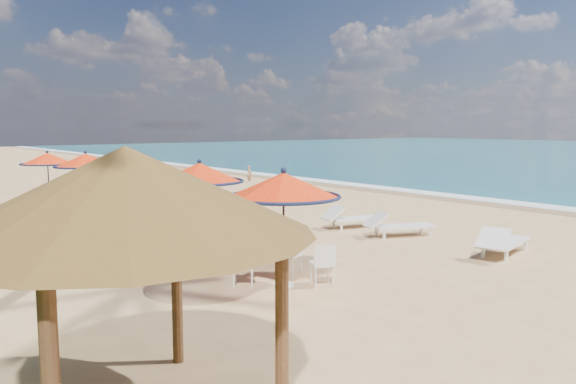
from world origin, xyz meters
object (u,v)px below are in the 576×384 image
(station_3, at_px, (85,168))
(station_4, at_px, (49,163))
(station_2, at_px, (127,169))
(lounger_far, at_px, (352,217))
(station_0, at_px, (284,199))
(lounger_mid, at_px, (397,225))
(palapa, at_px, (126,193))
(lounger_near, at_px, (502,241))
(station_1, at_px, (199,184))

(station_3, distance_m, station_4, 3.38)
(station_2, bearing_deg, lounger_far, -33.79)
(station_2, distance_m, station_4, 7.28)
(station_0, bearing_deg, station_3, 89.79)
(lounger_mid, bearing_deg, palapa, -130.20)
(station_0, distance_m, station_4, 14.48)
(station_3, height_order, palapa, palapa)
(station_4, xyz_separation_m, lounger_near, (5.78, -15.86, -1.28))
(station_4, relative_size, lounger_near, 0.97)
(station_1, relative_size, lounger_far, 1.11)
(lounger_far, relative_size, palapa, 0.54)
(station_1, distance_m, lounger_mid, 5.71)
(station_2, xyz_separation_m, palapa, (-4.36, -10.25, 0.60))
(lounger_mid, relative_size, palapa, 0.54)
(station_2, xyz_separation_m, lounger_near, (5.68, -8.58, -1.50))
(station_1, xyz_separation_m, lounger_far, (5.17, -0.21, -1.35))
(station_1, relative_size, station_4, 1.07)
(station_4, distance_m, lounger_far, 12.40)
(station_4, xyz_separation_m, lounger_far, (5.63, -10.98, -1.30))
(station_4, distance_m, lounger_mid, 13.98)
(station_2, bearing_deg, palapa, -113.05)
(station_3, bearing_deg, station_4, 93.94)
(station_4, xyz_separation_m, lounger_mid, (5.65, -12.72, -1.30))
(station_4, bearing_deg, station_2, -89.20)
(palapa, bearing_deg, lounger_far, 33.52)
(station_4, bearing_deg, station_3, -86.06)
(palapa, bearing_deg, lounger_mid, 25.87)
(station_0, distance_m, lounger_mid, 5.89)
(lounger_mid, bearing_deg, station_4, 137.87)
(lounger_mid, height_order, palapa, palapa)
(station_2, bearing_deg, station_4, 90.80)
(station_3, distance_m, lounger_far, 9.42)
(palapa, bearing_deg, station_1, 55.08)
(station_2, xyz_separation_m, lounger_far, (5.53, -3.70, -1.52))
(station_0, relative_size, station_1, 1.01)
(station_0, relative_size, lounger_mid, 1.12)
(station_2, bearing_deg, station_0, -89.29)
(station_0, height_order, station_4, station_0)
(lounger_mid, distance_m, palapa, 11.21)
(station_3, relative_size, lounger_mid, 1.08)
(lounger_near, xyz_separation_m, palapa, (-10.04, -1.66, 2.10))
(station_3, bearing_deg, lounger_near, -66.07)
(lounger_near, relative_size, lounger_mid, 1.07)
(station_3, bearing_deg, lounger_far, -54.66)
(station_2, distance_m, station_3, 3.92)
(station_0, distance_m, palapa, 5.45)
(station_3, bearing_deg, lounger_mid, -59.92)
(lounger_near, distance_m, palapa, 10.39)
(station_1, xyz_separation_m, station_3, (-0.22, 7.40, -0.04))
(lounger_near, bearing_deg, station_4, 97.53)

